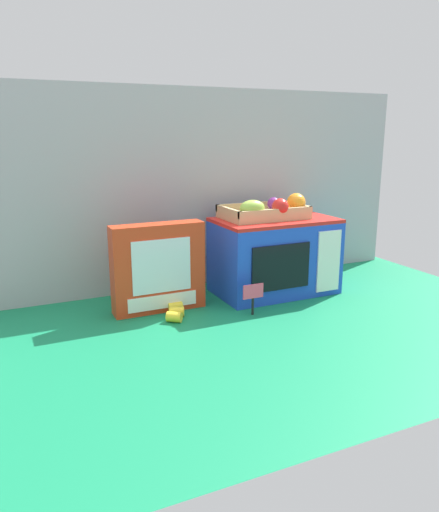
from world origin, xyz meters
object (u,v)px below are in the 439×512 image
Objects in this scene: price_sign at (253,295)px; loose_toy_banana at (175,312)px; cookie_set_box at (158,268)px; toy_microwave at (274,256)px; food_groups_crate at (268,211)px.

loose_toy_banana is at bearing 159.15° from price_sign.
cookie_set_box is 0.15m from loose_toy_banana.
loose_toy_banana is (0.03, -0.08, -0.13)m from cookie_set_box.
food_groups_crate is (-0.02, 0.01, 0.16)m from toy_microwave.
toy_microwave is 0.26m from price_sign.
food_groups_crate is 0.48m from loose_toy_banana.
toy_microwave reaches higher than loose_toy_banana.
toy_microwave is 0.43m from loose_toy_banana.
cookie_set_box is 2.36× the size of loose_toy_banana.
food_groups_crate is at bearing 160.19° from toy_microwave.
price_sign is at bearing -33.10° from cookie_set_box.
loose_toy_banana is at bearing -167.81° from toy_microwave.
food_groups_crate is 2.83× the size of price_sign.
toy_microwave reaches higher than price_sign.
cookie_set_box is (-0.43, -0.01, 0.01)m from toy_microwave.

